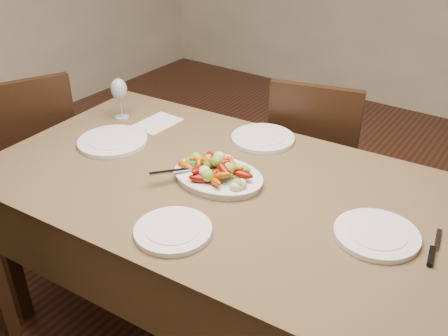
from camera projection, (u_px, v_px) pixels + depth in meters
floor at (194, 329)px, 2.22m from camera, size 6.00×6.00×0.00m
dining_table at (224, 261)px, 2.05m from camera, size 1.90×1.15×0.76m
chair_far at (316, 160)px, 2.58m from camera, size 0.51×0.51×0.95m
chair_left at (32, 156)px, 2.63m from camera, size 0.56×0.56×0.95m
serving_platter at (218, 178)px, 1.86m from camera, size 0.35×0.27×0.02m
roasted_vegetables at (218, 165)px, 1.83m from camera, size 0.29×0.21×0.09m
serving_spoon at (198, 169)px, 1.84m from camera, size 0.27×0.19×0.03m
plate_left at (113, 141)px, 2.13m from camera, size 0.29×0.29×0.02m
plate_right at (377, 235)px, 1.57m from camera, size 0.27×0.27×0.02m
plate_far at (263, 138)px, 2.15m from camera, size 0.27×0.27×0.02m
plate_near at (173, 231)px, 1.58m from camera, size 0.25×0.25×0.02m
wine_glass at (120, 97)px, 2.31m from camera, size 0.08×0.08×0.20m
menu_card at (157, 123)px, 2.30m from camera, size 0.16×0.21×0.00m
table_knife at (434, 249)px, 1.51m from camera, size 0.05×0.20×0.01m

